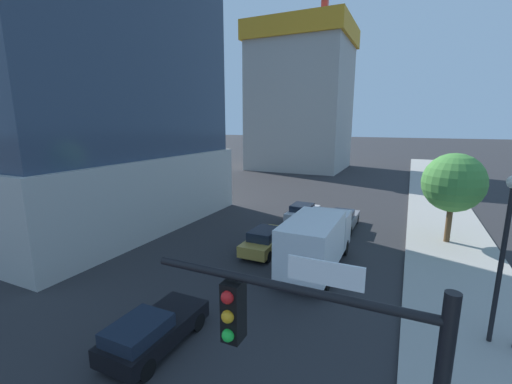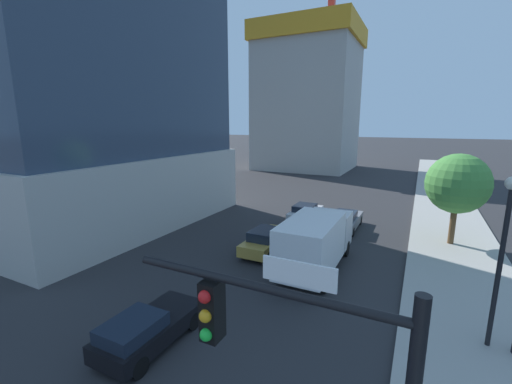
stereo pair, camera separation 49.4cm
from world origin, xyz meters
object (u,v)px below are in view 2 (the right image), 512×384
(traffic_light_pole, at_px, (304,379))
(box_truck, at_px, (316,240))
(street_lamp, at_px, (504,239))
(car_gray, at_px, (346,220))
(construction_building, at_px, (308,91))
(car_gold, at_px, (267,240))
(car_black, at_px, (147,329))
(street_tree, at_px, (458,184))
(car_silver, at_px, (305,212))

(traffic_light_pole, distance_m, box_truck, 12.94)
(street_lamp, bearing_deg, car_gray, 122.74)
(street_lamp, bearing_deg, construction_building, 115.72)
(traffic_light_pole, xyz_separation_m, car_gold, (-6.81, 13.54, -3.32))
(construction_building, height_order, street_lamp, construction_building)
(construction_building, relative_size, car_black, 7.90)
(street_tree, bearing_deg, car_black, -122.21)
(traffic_light_pole, bearing_deg, car_gray, 99.48)
(construction_building, height_order, box_truck, construction_building)
(car_black, height_order, box_truck, box_truck)
(car_gold, relative_size, box_truck, 0.67)
(car_gray, relative_size, car_gold, 1.00)
(traffic_light_pole, height_order, car_gold, traffic_light_pole)
(construction_building, distance_m, street_tree, 39.26)
(street_lamp, distance_m, car_black, 12.43)
(street_tree, bearing_deg, box_truck, -132.27)
(car_gray, bearing_deg, car_black, -101.75)
(street_tree, relative_size, car_gray, 1.23)
(car_black, height_order, car_silver, car_black)
(street_tree, distance_m, car_gray, 7.60)
(construction_building, xyz_separation_m, car_silver, (10.13, -30.98, -12.39))
(car_gray, xyz_separation_m, box_truck, (0.00, -7.81, 0.99))
(construction_building, relative_size, car_silver, 7.78)
(box_truck, bearing_deg, street_lamp, -25.86)
(construction_building, bearing_deg, car_silver, -71.90)
(box_truck, bearing_deg, car_gray, 90.00)
(street_tree, xyz_separation_m, car_gold, (-10.27, -6.24, -3.34))
(street_lamp, xyz_separation_m, box_truck, (-7.30, 3.54, -2.35))
(street_tree, height_order, car_gold, street_tree)
(car_black, bearing_deg, street_tree, 57.79)
(street_lamp, bearing_deg, box_truck, 154.14)
(car_gold, distance_m, box_truck, 3.81)
(street_tree, relative_size, car_gold, 1.23)
(street_tree, distance_m, car_silver, 10.90)
(traffic_light_pole, distance_m, car_black, 8.34)
(car_silver, bearing_deg, street_lamp, -48.98)
(car_gold, height_order, box_truck, box_truck)
(street_tree, height_order, car_gray, street_tree)
(car_black, bearing_deg, street_lamp, 26.10)
(car_gold, bearing_deg, car_black, -90.00)
(street_lamp, xyz_separation_m, car_black, (-10.75, -5.27, -3.35))
(street_lamp, xyz_separation_m, street_tree, (-0.48, 11.03, 0.01))
(construction_building, height_order, car_silver, construction_building)
(street_tree, xyz_separation_m, car_gray, (-6.82, 0.31, -3.36))
(construction_building, bearing_deg, car_gold, -75.28)
(street_tree, xyz_separation_m, car_black, (-10.27, -16.30, -3.36))
(traffic_light_pole, relative_size, car_gray, 1.22)
(car_gray, xyz_separation_m, car_gold, (-3.46, -6.55, 0.02))
(traffic_light_pole, distance_m, street_tree, 20.08)
(traffic_light_pole, xyz_separation_m, car_black, (-6.81, 3.47, -3.34))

